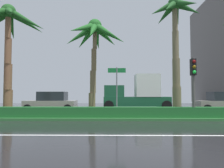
# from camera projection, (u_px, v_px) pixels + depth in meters

# --- Properties ---
(ground_plane) EXTENTS (90.00, 42.00, 0.10)m
(ground_plane) POSITION_uv_depth(u_px,v_px,m) (129.00, 116.00, 14.49)
(ground_plane) COLOR black
(near_lane_divider_stripe) EXTENTS (81.00, 0.14, 0.01)m
(near_lane_divider_stripe) POSITION_uv_depth(u_px,v_px,m) (142.00, 135.00, 7.50)
(near_lane_divider_stripe) COLOR white
(near_lane_divider_stripe) RESTS_ON ground_plane
(median_strip) EXTENTS (85.50, 4.00, 0.15)m
(median_strip) POSITION_uv_depth(u_px,v_px,m) (130.00, 116.00, 13.50)
(median_strip) COLOR #2D6B33
(median_strip) RESTS_ON ground_plane
(median_hedge) EXTENTS (76.50, 0.70, 0.60)m
(median_hedge) POSITION_uv_depth(u_px,v_px,m) (132.00, 112.00, 12.12)
(median_hedge) COLOR #1E6028
(median_hedge) RESTS_ON median_strip
(palm_tree_mid_left) EXTENTS (4.65, 4.60, 7.10)m
(palm_tree_mid_left) POSITION_uv_depth(u_px,v_px,m) (8.00, 28.00, 13.17)
(palm_tree_mid_left) COLOR brown
(palm_tree_mid_left) RESTS_ON median_strip
(palm_tree_centre_left) EXTENTS (4.08, 4.09, 6.28)m
(palm_tree_centre_left) POSITION_uv_depth(u_px,v_px,m) (95.00, 38.00, 13.51)
(palm_tree_centre_left) COLOR brown
(palm_tree_centre_left) RESTS_ON median_strip
(palm_tree_centre) EXTENTS (3.61, 3.34, 7.96)m
(palm_tree_centre) POSITION_uv_depth(u_px,v_px,m) (175.00, 24.00, 13.89)
(palm_tree_centre) COLOR brown
(palm_tree_centre) RESTS_ON median_strip
(traffic_signal_median_right) EXTENTS (0.28, 0.43, 3.47)m
(traffic_signal_median_right) POSITION_uv_depth(u_px,v_px,m) (193.00, 76.00, 11.94)
(traffic_signal_median_right) COLOR #4C4C47
(traffic_signal_median_right) RESTS_ON median_strip
(street_name_sign) EXTENTS (1.10, 0.08, 3.00)m
(street_name_sign) POSITION_uv_depth(u_px,v_px,m) (117.00, 85.00, 12.69)
(street_name_sign) COLOR slate
(street_name_sign) RESTS_ON median_strip
(car_in_traffic_leading) EXTENTS (4.30, 2.02, 1.72)m
(car_in_traffic_leading) POSITION_uv_depth(u_px,v_px,m) (51.00, 102.00, 17.80)
(car_in_traffic_leading) COLOR gray
(car_in_traffic_leading) RESTS_ON ground_plane
(box_truck_lead) EXTENTS (6.40, 2.64, 3.46)m
(box_truck_lead) POSITION_uv_depth(u_px,v_px,m) (137.00, 94.00, 20.53)
(box_truck_lead) COLOR #195133
(box_truck_lead) RESTS_ON ground_plane
(car_in_traffic_second) EXTENTS (4.30, 2.02, 1.72)m
(car_in_traffic_second) POSITION_uv_depth(u_px,v_px,m) (223.00, 102.00, 17.55)
(car_in_traffic_second) COLOR gray
(car_in_traffic_second) RESTS_ON ground_plane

